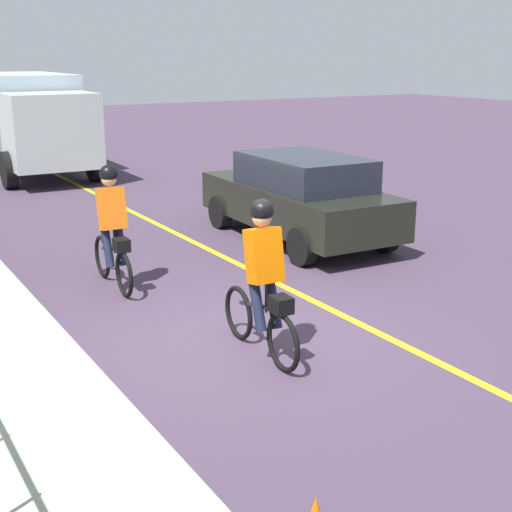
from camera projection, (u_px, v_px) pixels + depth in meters
ground_plane at (241, 342)px, 8.52m from camera, size 80.00×80.00×0.00m
lane_line_centre at (347, 317)px, 9.31m from camera, size 36.00×0.12×0.01m
cyclist_lead at (112, 228)px, 10.24m from camera, size 1.71×0.37×1.83m
cyclist_follow at (263, 280)px, 7.88m from camera, size 1.71×0.37×1.83m
patrol_sedan at (299, 196)px, 13.00m from camera, size 4.46×2.04×1.58m
box_truck_background at (29, 118)px, 20.41m from camera, size 6.77×2.69×2.78m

